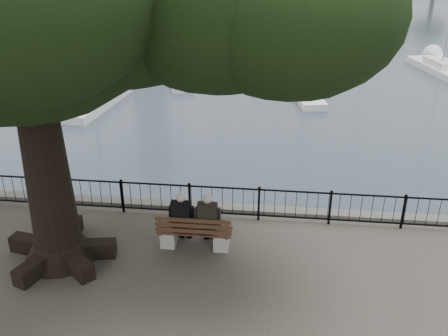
# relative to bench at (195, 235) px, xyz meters

# --- Properties ---
(harbor) EXTENTS (260.00, 260.00, 1.20)m
(harbor) POSITION_rel_bench_xyz_m (0.59, 2.07, -0.86)
(harbor) COLOR #494643
(harbor) RESTS_ON ground
(railing) EXTENTS (22.06, 0.06, 1.00)m
(railing) POSITION_rel_bench_xyz_m (0.59, 1.57, 0.20)
(railing) COLOR black
(railing) RESTS_ON ground
(bench) EXTENTS (1.95, 0.59, 1.03)m
(bench) POSITION_rel_bench_xyz_m (0.00, 0.00, 0.00)
(bench) COLOR gray
(bench) RESTS_ON ground
(person_left) EXTENTS (0.48, 0.80, 1.63)m
(person_left) POSITION_rel_bench_xyz_m (-0.32, 0.11, 0.39)
(person_left) COLOR black
(person_left) RESTS_ON ground
(person_right) EXTENTS (0.48, 0.80, 1.63)m
(person_right) POSITION_rel_bench_xyz_m (0.36, 0.11, 0.39)
(person_right) COLOR black
(person_right) RESTS_ON ground
(sailboat_a) EXTENTS (2.36, 6.29, 10.77)m
(sailboat_a) POSITION_rel_bench_xyz_m (-7.78, 14.02, -1.06)
(sailboat_a) COLOR white
(sailboat_a) RESTS_ON ground
(sailboat_b) EXTENTS (2.65, 4.77, 9.37)m
(sailboat_b) POSITION_rel_bench_xyz_m (-4.24, 18.98, -1.05)
(sailboat_b) COLOR white
(sailboat_b) RESTS_ON ground
(sailboat_c) EXTENTS (2.25, 4.91, 8.55)m
(sailboat_c) POSITION_rel_bench_xyz_m (3.49, 16.71, -1.08)
(sailboat_c) COLOR white
(sailboat_c) RESTS_ON ground
(sailboat_d) EXTENTS (3.21, 6.44, 11.10)m
(sailboat_d) POSITION_rel_bench_xyz_m (12.61, 23.47, -1.05)
(sailboat_d) COLOR white
(sailboat_d) RESTS_ON ground
(sailboat_e) EXTENTS (2.09, 5.08, 10.48)m
(sailboat_e) POSITION_rel_bench_xyz_m (-10.57, 26.40, -1.03)
(sailboat_e) COLOR white
(sailboat_e) RESTS_ON ground
(sailboat_f) EXTENTS (3.19, 5.30, 10.07)m
(sailboat_f) POSITION_rel_bench_xyz_m (1.92, 33.90, -1.05)
(sailboat_f) COLOR white
(sailboat_f) RESTS_ON ground
(sailboat_g) EXTENTS (3.78, 6.21, 10.27)m
(sailboat_g) POSITION_rel_bench_xyz_m (9.11, 32.16, -1.06)
(sailboat_g) COLOR white
(sailboat_g) RESTS_ON ground
(sailboat_h) EXTENTS (1.82, 6.10, 13.12)m
(sailboat_h) POSITION_rel_bench_xyz_m (-3.77, 37.57, -1.00)
(sailboat_h) COLOR white
(sailboat_h) RESTS_ON ground
(sailboat_i) EXTENTS (2.81, 4.88, 10.35)m
(sailboat_i) POSITION_rel_bench_xyz_m (-10.13, 24.47, -1.03)
(sailboat_i) COLOR white
(sailboat_i) RESTS_ON ground
(sailboat_j) EXTENTS (3.07, 5.09, 10.79)m
(sailboat_j) POSITION_rel_bench_xyz_m (-0.48, 38.17, -1.03)
(sailboat_j) COLOR white
(sailboat_j) RESTS_ON ground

